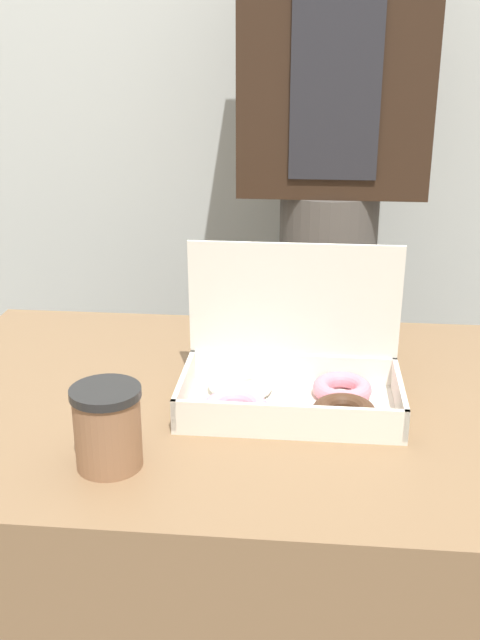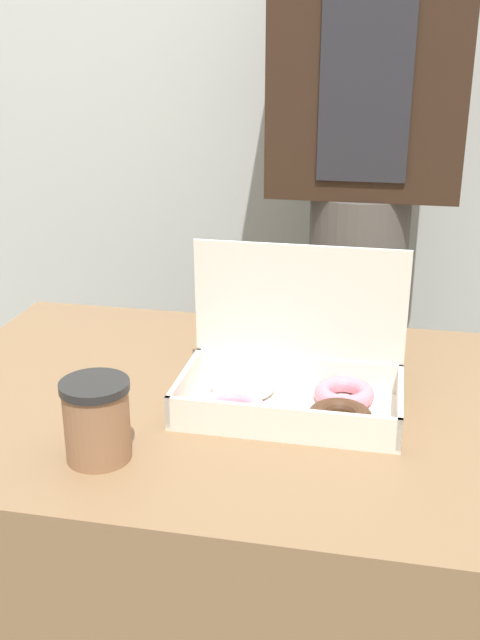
{
  "view_description": "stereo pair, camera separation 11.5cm",
  "coord_description": "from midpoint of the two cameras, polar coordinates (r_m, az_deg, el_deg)",
  "views": [
    {
      "loc": [
        0.09,
        -1.11,
        1.27
      ],
      "look_at": [
        -0.01,
        -0.03,
        0.86
      ],
      "focal_mm": 42.0,
      "sensor_mm": 36.0,
      "label": 1
    },
    {
      "loc": [
        0.21,
        -1.09,
        1.27
      ],
      "look_at": [
        -0.01,
        -0.03,
        0.86
      ],
      "focal_mm": 42.0,
      "sensor_mm": 36.0,
      "label": 2
    }
  ],
  "objects": [
    {
      "name": "coffee_cup",
      "position": [
        1.05,
        -7.77,
        -7.63
      ],
      "size": [
        0.1,
        0.1,
        0.12
      ],
      "color": "#8C6042",
      "rests_on": "table"
    },
    {
      "name": "wall_back",
      "position": [
        2.07,
        7.99,
        21.34
      ],
      "size": [
        10.0,
        0.05,
        2.6
      ],
      "color": "#B2B7B2",
      "rests_on": "ground_plane"
    },
    {
      "name": "donut_box",
      "position": [
        1.19,
        6.42,
        -4.94
      ],
      "size": [
        0.35,
        0.23,
        0.25
      ],
      "color": "silver",
      "rests_on": "table"
    },
    {
      "name": "person_customer",
      "position": [
        1.77,
        11.18,
        10.43
      ],
      "size": [
        0.42,
        0.23,
        1.76
      ],
      "color": "#4C4742",
      "rests_on": "ground_plane"
    },
    {
      "name": "table",
      "position": [
        1.44,
        3.07,
        -18.81
      ],
      "size": [
        1.12,
        0.75,
        0.72
      ],
      "color": "brown",
      "rests_on": "ground_plane"
    }
  ]
}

